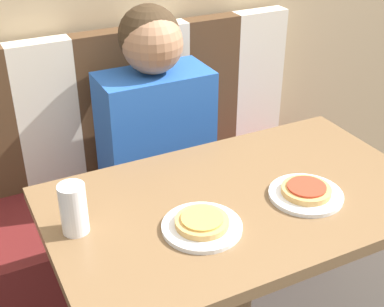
{
  "coord_description": "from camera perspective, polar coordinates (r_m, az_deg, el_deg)",
  "views": [
    {
      "loc": [
        -0.65,
        -1.01,
        1.55
      ],
      "look_at": [
        0.0,
        0.29,
        0.72
      ],
      "focal_mm": 50.0,
      "sensor_mm": 36.0,
      "label": 1
    }
  ],
  "objects": [
    {
      "name": "plate_right",
      "position": [
        1.48,
        12.04,
        -4.32
      ],
      "size": [
        0.2,
        0.2,
        0.01
      ],
      "color": "white",
      "rests_on": "dining_table"
    },
    {
      "name": "person",
      "position": [
        1.9,
        -4.05,
        5.36
      ],
      "size": [
        0.39,
        0.24,
        0.68
      ],
      "color": "#2356B2",
      "rests_on": "booth_seat"
    },
    {
      "name": "pizza_right",
      "position": [
        1.47,
        12.1,
        -3.79
      ],
      "size": [
        0.13,
        0.13,
        0.02
      ],
      "color": "tan",
      "rests_on": "plate_right"
    },
    {
      "name": "dining_table",
      "position": [
        1.51,
        5.03,
        -7.94
      ],
      "size": [
        1.04,
        0.62,
        0.74
      ],
      "color": "brown",
      "rests_on": "ground_plane"
    },
    {
      "name": "drinking_cup",
      "position": [
        1.32,
        -12.52,
        -5.77
      ],
      "size": [
        0.07,
        0.07,
        0.13
      ],
      "color": "silver",
      "rests_on": "dining_table"
    },
    {
      "name": "booth_backrest",
      "position": [
        2.1,
        -6.23,
        5.87
      ],
      "size": [
        1.35,
        0.08,
        0.55
      ],
      "color": "#4C331E",
      "rests_on": "booth_seat"
    },
    {
      "name": "pizza_left",
      "position": [
        1.32,
        1.07,
        -7.26
      ],
      "size": [
        0.13,
        0.13,
        0.02
      ],
      "color": "tan",
      "rests_on": "plate_left"
    },
    {
      "name": "plate_left",
      "position": [
        1.33,
        1.07,
        -7.82
      ],
      "size": [
        0.2,
        0.2,
        0.01
      ],
      "color": "white",
      "rests_on": "dining_table"
    },
    {
      "name": "booth_seat",
      "position": [
        2.18,
        -3.49,
        -8.19
      ],
      "size": [
        1.35,
        0.5,
        0.44
      ],
      "color": "#5B1919",
      "rests_on": "ground_plane"
    }
  ]
}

